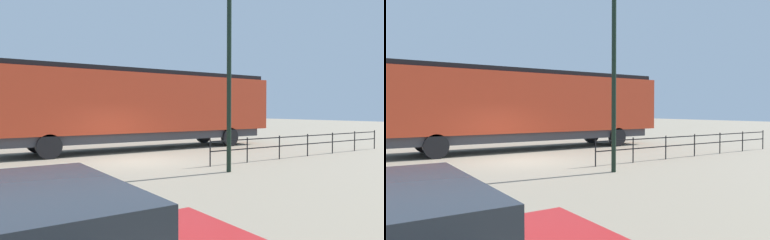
{
  "view_description": "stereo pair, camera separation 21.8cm",
  "coord_description": "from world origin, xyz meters",
  "views": [
    {
      "loc": [
        13.76,
        -6.33,
        2.16
      ],
      "look_at": [
        0.91,
        2.17,
        1.73
      ],
      "focal_mm": 33.55,
      "sensor_mm": 36.0,
      "label": 1
    },
    {
      "loc": [
        13.88,
        -6.15,
        2.16
      ],
      "look_at": [
        0.91,
        2.17,
        1.73
      ],
      "focal_mm": 33.55,
      "sensor_mm": 36.0,
      "label": 2
    }
  ],
  "objects": [
    {
      "name": "locomotive",
      "position": [
        -4.16,
        2.68,
        2.4
      ],
      "size": [
        3.0,
        16.0,
        4.3
      ],
      "color": "red",
      "rests_on": "ground_plane"
    },
    {
      "name": "platform_fence",
      "position": [
        2.77,
        7.44,
        0.68
      ],
      "size": [
        0.05,
        11.4,
        1.04
      ],
      "color": "black",
      "rests_on": "ground_plane"
    },
    {
      "name": "ground_plane",
      "position": [
        0.0,
        0.0,
        0.0
      ],
      "size": [
        120.0,
        120.0,
        0.0
      ],
      "primitive_type": "plane",
      "color": "gray"
    },
    {
      "name": "lamp_post",
      "position": [
        4.09,
        1.61,
        4.62
      ],
      "size": [
        0.47,
        0.47,
        7.02
      ],
      "color": "black",
      "rests_on": "ground_plane"
    }
  ]
}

